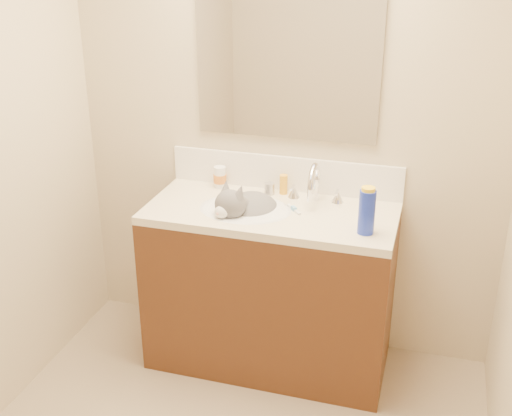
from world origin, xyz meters
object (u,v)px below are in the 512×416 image
Objects in this scene: silver_jar at (269,188)px; spray_can at (367,212)px; amber_bottle at (284,184)px; vanity_cabinet at (270,290)px; basin at (245,222)px; cat at (247,213)px; pill_bottle at (220,177)px; faucet at (314,186)px.

spray_can reaches higher than silver_jar.
amber_bottle is at bearing 19.04° from silver_jar.
basin is (-0.12, -0.03, 0.38)m from vanity_cabinet.
amber_bottle is 0.58m from spray_can.
basin is 1.04× the size of cat.
spray_can reaches higher than pill_bottle.
basin is at bearing -118.08° from amber_bottle.
amber_bottle is at bearing 0.54° from pill_bottle.
basin is 0.34m from pill_bottle.
vanity_cabinet is 4.29× the size of faucet.
vanity_cabinet is at bearing -72.49° from silver_jar.
pill_bottle is at bearing 159.52° from cat.
pill_bottle is at bearing -179.46° from amber_bottle.
spray_can is (0.29, -0.27, 0.01)m from faucet.
silver_jar is (0.06, 0.22, 0.10)m from basin.
pill_bottle is (-0.51, 0.07, -0.03)m from faucet.
amber_bottle reaches higher than vanity_cabinet.
silver_jar is 0.29× the size of spray_can.
pill_bottle is at bearing 175.82° from silver_jar.
faucet is 0.52m from pill_bottle.
basin is 0.38m from faucet.
faucet is at bearing 29.12° from basin.
silver_jar is at bearing 148.70° from spray_can.
spray_can reaches higher than basin.
spray_can is at bearing -9.99° from basin.
spray_can is (0.59, -0.13, 0.13)m from cat.
spray_can reaches higher than amber_bottle.
pill_bottle is (-0.33, 0.21, 0.51)m from vanity_cabinet.
cat is 3.89× the size of pill_bottle.
silver_jar is 0.58× the size of amber_bottle.
vanity_cabinet is 0.54m from amber_bottle.
amber_bottle is (0.07, 0.02, 0.02)m from silver_jar.
amber_bottle is (0.01, 0.21, 0.50)m from vanity_cabinet.
basin is 0.25m from silver_jar.
pill_bottle is 1.10× the size of amber_bottle.
cat is 4.28× the size of amber_bottle.
spray_can is (0.80, -0.34, 0.04)m from pill_bottle.
vanity_cabinet is at bearing -31.98° from pill_bottle.
amber_bottle is at bearing 84.14° from cat.
cat is (0.00, 0.02, 0.04)m from basin.
cat reaches higher than amber_bottle.
pill_bottle reaches higher than basin.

